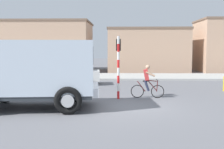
{
  "coord_description": "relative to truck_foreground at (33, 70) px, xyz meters",
  "views": [
    {
      "loc": [
        -0.47,
        -12.19,
        2.57
      ],
      "look_at": [
        -0.86,
        2.5,
        1.2
      ],
      "focal_mm": 44.87,
      "sensor_mm": 36.0,
      "label": 1
    }
  ],
  "objects": [
    {
      "name": "ground_plane",
      "position": [
        4.17,
        0.39,
        -1.67
      ],
      "size": [
        120.0,
        120.0,
        0.0
      ],
      "primitive_type": "plane",
      "color": "slate"
    },
    {
      "name": "sidewalk_far",
      "position": [
        4.17,
        12.98,
        -1.59
      ],
      "size": [
        80.0,
        5.0,
        0.16
      ],
      "primitive_type": "cube",
      "color": "#ADADA8",
      "rests_on": "ground"
    },
    {
      "name": "truck_foreground",
      "position": [
        0.0,
        0.0,
        0.0
      ],
      "size": [
        5.62,
        3.19,
        2.9
      ],
      "color": "silver",
      "rests_on": "ground"
    },
    {
      "name": "cyclist",
      "position": [
        5.15,
        2.66,
        -0.8
      ],
      "size": [
        1.73,
        0.5,
        1.72
      ],
      "color": "black",
      "rests_on": "ground"
    },
    {
      "name": "traffic_light_pole",
      "position": [
        3.64,
        2.43,
        0.4
      ],
      "size": [
        0.24,
        0.43,
        3.2
      ],
      "color": "red",
      "rests_on": "ground"
    },
    {
      "name": "car_red_near",
      "position": [
        0.31,
        7.95,
        -0.85
      ],
      "size": [
        4.13,
        2.14,
        1.6
      ],
      "color": "white",
      "rests_on": "ground"
    },
    {
      "name": "bollard_far",
      "position": [
        10.02,
        5.08,
        -1.22
      ],
      "size": [
        0.14,
        0.14,
        0.9
      ],
      "primitive_type": "cylinder",
      "color": "gold",
      "rests_on": "ground"
    },
    {
      "name": "building_corner_left",
      "position": [
        -5.46,
        20.16,
        1.12
      ],
      "size": [
        11.76,
        7.29,
        5.58
      ],
      "color": "tan",
      "rests_on": "ground"
    },
    {
      "name": "building_mid_block",
      "position": [
        6.84,
        20.61,
        0.74
      ],
      "size": [
        8.94,
        6.58,
        4.81
      ],
      "color": "tan",
      "rests_on": "ground"
    }
  ]
}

